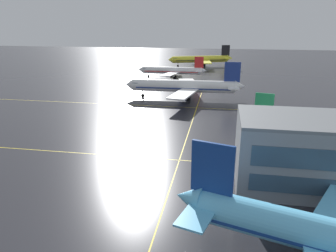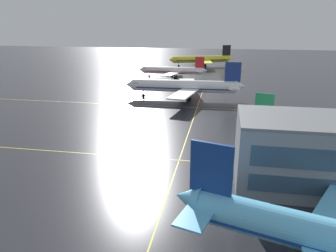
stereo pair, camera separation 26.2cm
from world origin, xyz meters
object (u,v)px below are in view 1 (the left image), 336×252
airliner_third_row (185,86)px  airliner_far_right_stand (201,59)px  airliner_second_row (322,129)px  airliner_far_left_stand (172,71)px

airliner_third_row → airliner_far_right_stand: 83.63m
airliner_far_right_stand → airliner_third_row: bearing=-89.7°
airliner_second_row → airliner_third_row: bearing=132.6°
airliner_far_left_stand → airliner_far_right_stand: bearing=76.3°
airliner_third_row → airliner_second_row: bearing=-47.4°
airliner_far_right_stand → airliner_second_row: bearing=-74.0°
airliner_third_row → airliner_far_left_stand: airliner_third_row is taller
airliner_second_row → airliner_far_right_stand: airliner_far_right_stand is taller
airliner_third_row → airliner_far_right_stand: (-0.41, 83.63, -0.25)m
airliner_third_row → airliner_far_left_stand: size_ratio=1.27×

